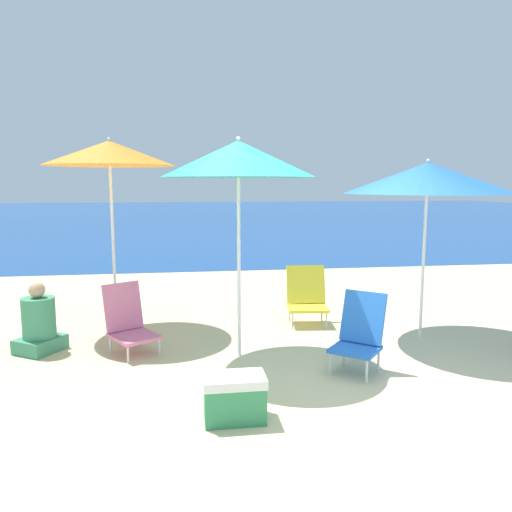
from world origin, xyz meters
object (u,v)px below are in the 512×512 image
beach_umbrella_orange (109,154)px  beach_chair_blue (359,332)px  beach_chair_yellow (307,295)px  beach_chair_pink (129,321)px  beach_umbrella_teal (238,159)px  person_seated_near (39,325)px  beach_umbrella_blue (427,178)px  cooler_box (234,398)px

beach_umbrella_orange → beach_chair_blue: bearing=-36.1°
beach_chair_yellow → beach_chair_pink: (-2.21, -0.84, -0.03)m
beach_umbrella_teal → beach_chair_yellow: bearing=48.3°
person_seated_near → beach_chair_blue: bearing=14.0°
beach_umbrella_teal → beach_umbrella_orange: bearing=138.9°
beach_umbrella_blue → beach_umbrella_teal: 2.24m
beach_umbrella_blue → beach_umbrella_teal: bearing=-172.1°
beach_umbrella_blue → cooler_box: size_ratio=4.37×
beach_umbrella_blue → person_seated_near: 4.65m
beach_chair_blue → beach_chair_pink: 2.48m
beach_umbrella_orange → person_seated_near: bearing=-131.3°
person_seated_near → beach_chair_pink: bearing=24.0°
beach_chair_yellow → person_seated_near: bearing=-160.9°
beach_chair_blue → person_seated_near: person_seated_near is taller
beach_chair_yellow → beach_chair_blue: (0.09, -1.77, 0.03)m
beach_chair_yellow → cooler_box: (-1.23, -2.62, -0.18)m
beach_umbrella_orange → beach_chair_pink: (0.26, -0.94, -1.86)m
beach_umbrella_teal → beach_umbrella_orange: 1.92m
beach_umbrella_orange → beach_chair_yellow: beach_umbrella_orange is taller
beach_chair_blue → beach_chair_pink: bearing=-161.8°
beach_umbrella_teal → beach_chair_blue: 2.11m
beach_umbrella_blue → beach_chair_blue: beach_umbrella_blue is taller
beach_chair_blue → beach_umbrella_blue: bearing=79.8°
beach_chair_pink → cooler_box: beach_chair_pink is taller
beach_umbrella_orange → cooler_box: bearing=-65.6°
beach_umbrella_teal → beach_chair_yellow: (1.03, 1.16, -1.71)m
beach_chair_yellow → cooler_box: beach_chair_yellow is taller
beach_umbrella_teal → beach_chair_yellow: 2.31m
beach_chair_pink → person_seated_near: 0.98m
cooler_box → beach_chair_pink: bearing=118.8°
person_seated_near → beach_umbrella_teal: bearing=20.1°
beach_umbrella_orange → beach_chair_yellow: 3.08m
beach_chair_yellow → beach_umbrella_teal: bearing=-125.2°
beach_umbrella_orange → beach_umbrella_blue: bearing=-14.6°
beach_chair_yellow → beach_chair_pink: 2.37m
person_seated_near → beach_umbrella_blue: bearing=30.0°
beach_umbrella_blue → beach_chair_blue: bearing=-140.3°
beach_chair_yellow → cooler_box: 2.90m
beach_chair_yellow → person_seated_near: size_ratio=0.95×
beach_umbrella_teal → beach_chair_yellow: beach_umbrella_teal is taller
beach_umbrella_teal → person_seated_near: (-2.15, 0.45, -1.77)m
beach_umbrella_teal → person_seated_near: bearing=168.2°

